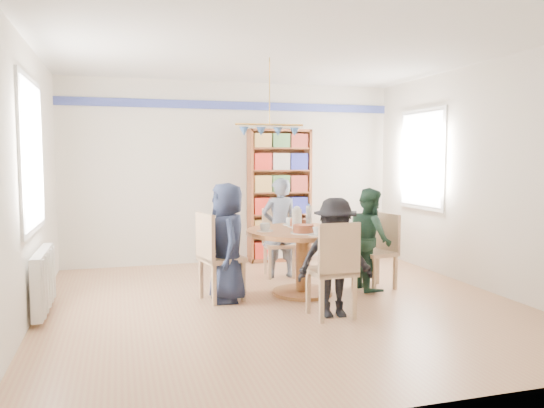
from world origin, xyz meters
name	(u,v)px	position (x,y,z in m)	size (l,w,h in m)	color
ground	(282,304)	(0.00, 0.00, 0.00)	(5.00, 5.00, 0.00)	tan
room_shell	(240,151)	(-0.26, 0.87, 1.65)	(5.00, 5.00, 5.00)	white
radiator	(43,280)	(-2.42, 0.30, 0.35)	(0.12, 1.00, 0.60)	silver
dining_table	(303,246)	(0.35, 0.34, 0.56)	(1.30, 1.30, 0.75)	#965E31
chair_left	(215,253)	(-0.67, 0.33, 0.54)	(0.53, 0.53, 0.97)	tan
chair_right	(381,247)	(1.37, 0.37, 0.50)	(0.48, 0.48, 0.90)	tan
chair_far	(278,239)	(0.36, 1.35, 0.49)	(0.43, 0.43, 0.89)	tan
chair_near	(334,266)	(0.33, -0.65, 0.53)	(0.44, 0.44, 0.96)	tan
person_left	(227,242)	(-0.54, 0.29, 0.65)	(0.64, 0.41, 1.30)	#171D33
person_right	(370,239)	(1.20, 0.34, 0.61)	(0.59, 0.46, 1.22)	#1A3427
person_far	(280,228)	(0.35, 1.24, 0.66)	(0.48, 0.31, 1.31)	gray
person_near	(335,258)	(0.37, -0.57, 0.59)	(0.76, 0.44, 1.18)	black
bookshelf	(279,197)	(0.68, 2.34, 0.98)	(0.95, 0.29, 2.00)	brown
tableware	(300,224)	(0.33, 0.37, 0.81)	(1.09, 1.09, 0.29)	white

